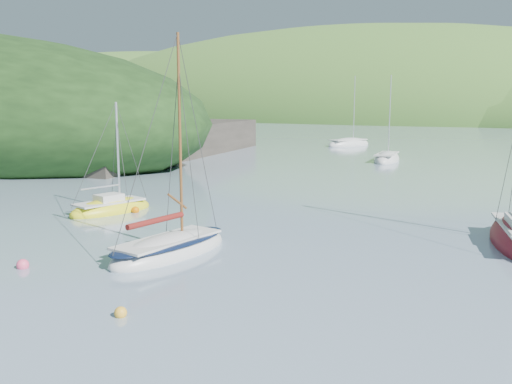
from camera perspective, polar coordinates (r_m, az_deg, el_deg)
The scene contains 7 objects.
ground at distance 19.65m, azimuth -9.83°, elevation -9.96°, with size 700.00×700.00×0.00m, color slate.
shoreline_hills at distance 187.83m, azimuth 24.08°, elevation 6.69°, with size 690.00×135.00×56.00m.
daysailer_white at distance 24.15m, azimuth -8.61°, elevation -5.68°, with size 2.85×6.50×9.73m.
sailboat_yellow at distance 33.56m, azimuth -14.31°, elevation -1.68°, with size 3.06×5.45×6.82m.
distant_sloop_a at distance 59.90m, azimuth 12.94°, elevation 3.19°, with size 3.27×6.90×9.47m.
distant_sloop_c at distance 77.84m, azimuth 9.25°, elevation 4.71°, with size 5.11×7.47×10.08m.
mooring_buoys at distance 23.53m, azimuth -6.41°, elevation -6.29°, with size 24.59×12.41×0.48m.
Camera 1 is at (12.13, -14.03, 6.50)m, focal length 40.00 mm.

